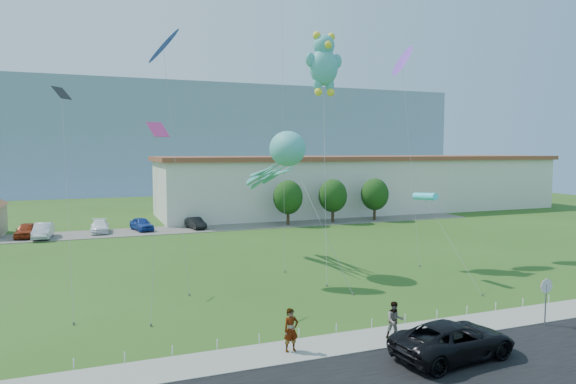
% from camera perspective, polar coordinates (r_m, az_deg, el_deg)
% --- Properties ---
extents(ground, '(160.00, 160.00, 0.00)m').
position_cam_1_polar(ground, '(27.93, 6.06, -14.24)').
color(ground, '#2A4F16').
rests_on(ground, ground).
extents(sidewalk, '(80.00, 2.50, 0.10)m').
position_cam_1_polar(sidewalk, '(25.64, 8.97, -15.90)').
color(sidewalk, gray).
rests_on(sidewalk, ground).
extents(parking_strip, '(70.00, 6.00, 0.06)m').
position_cam_1_polar(parking_strip, '(60.42, -9.26, -3.99)').
color(parking_strip, '#59544C').
rests_on(parking_strip, ground).
extents(hill_ridge, '(160.00, 50.00, 25.00)m').
position_cam_1_polar(hill_ridge, '(144.06, -16.28, 5.83)').
color(hill_ridge, gray).
rests_on(hill_ridge, ground).
extents(warehouse, '(61.00, 15.00, 8.20)m').
position_cam_1_polar(warehouse, '(77.67, 8.40, 0.97)').
color(warehouse, beige).
rests_on(warehouse, ground).
extents(stop_sign, '(0.80, 0.07, 2.50)m').
position_cam_1_polar(stop_sign, '(29.83, 26.75, -9.74)').
color(stop_sign, slate).
rests_on(stop_sign, ground).
extents(rope_fence, '(26.05, 0.05, 0.50)m').
position_cam_1_polar(rope_fence, '(26.76, 7.38, -14.54)').
color(rope_fence, white).
rests_on(rope_fence, ground).
extents(tree_near, '(3.60, 3.60, 5.47)m').
position_cam_1_polar(tree_near, '(61.86, -0.00, -0.59)').
color(tree_near, '#3F2B19').
rests_on(tree_near, ground).
extents(tree_mid, '(3.60, 3.60, 5.47)m').
position_cam_1_polar(tree_mid, '(64.25, 5.00, -0.42)').
color(tree_mid, '#3F2B19').
rests_on(tree_mid, ground).
extents(tree_far, '(3.60, 3.60, 5.47)m').
position_cam_1_polar(tree_far, '(67.09, 9.61, -0.25)').
color(tree_far, '#3F2B19').
rests_on(tree_far, ground).
extents(suv, '(5.95, 3.23, 1.58)m').
position_cam_1_polar(suv, '(24.15, 17.91, -15.37)').
color(suv, black).
rests_on(suv, road).
extents(pedestrian_left, '(0.75, 0.53, 1.94)m').
position_cam_1_polar(pedestrian_left, '(23.58, 0.34, -15.08)').
color(pedestrian_left, gray).
rests_on(pedestrian_left, sidewalk).
extents(pedestrian_right, '(1.02, 0.89, 1.78)m').
position_cam_1_polar(pedestrian_right, '(25.58, 11.79, -13.77)').
color(pedestrian_right, gray).
rests_on(pedestrian_right, sidewalk).
extents(parked_car_red, '(2.19, 4.49, 1.48)m').
position_cam_1_polar(parked_car_red, '(59.66, -27.09, -3.80)').
color(parked_car_red, '#942F12').
rests_on(parked_car_red, parking_strip).
extents(parked_car_silver, '(1.89, 4.77, 1.54)m').
position_cam_1_polar(parked_car_silver, '(58.29, -25.56, -3.90)').
color(parked_car_silver, silver).
rests_on(parked_car_silver, parking_strip).
extents(parked_car_white, '(2.01, 4.65, 1.33)m').
position_cam_1_polar(parked_car_white, '(60.03, -20.19, -3.60)').
color(parked_car_white, white).
rests_on(parked_car_white, parking_strip).
extents(parked_car_blue, '(2.68, 4.48, 1.43)m').
position_cam_1_polar(parked_car_blue, '(60.11, -15.95, -3.43)').
color(parked_car_blue, '#1B3A95').
rests_on(parked_car_blue, parking_strip).
extents(parked_car_black, '(2.01, 4.02, 1.27)m').
position_cam_1_polar(parked_car_black, '(60.15, -10.25, -3.40)').
color(parked_car_black, black).
rests_on(parked_car_black, parking_strip).
extents(octopus_kite, '(2.99, 14.41, 10.45)m').
position_cam_1_polar(octopus_kite, '(38.87, -0.83, 3.59)').
color(octopus_kite, teal).
rests_on(octopus_kite, ground).
extents(teddy_bear_kite, '(4.78, 8.48, 18.39)m').
position_cam_1_polar(teddy_bear_kite, '(42.21, 4.01, 14.16)').
color(teddy_bear_kite, teal).
rests_on(teddy_bear_kite, ground).
extents(small_kite_purple, '(2.55, 6.08, 17.39)m').
position_cam_1_polar(small_kite_purple, '(46.35, 12.60, 13.58)').
color(small_kite_purple, purple).
rests_on(small_kite_purple, ground).
extents(small_kite_black, '(1.29, 9.50, 13.21)m').
position_cam_1_polar(small_kite_black, '(35.96, -23.74, 7.62)').
color(small_kite_black, black).
rests_on(small_kite_black, ground).
extents(small_kite_cyan, '(1.09, 6.16, 6.27)m').
position_cam_1_polar(small_kite_cyan, '(36.97, 15.03, -0.54)').
color(small_kite_cyan, '#36DDF6').
rests_on(small_kite_cyan, ground).
extents(small_kite_blue, '(1.80, 6.73, 17.04)m').
position_cam_1_polar(small_kite_blue, '(38.22, -13.62, 14.99)').
color(small_kite_blue, blue).
rests_on(small_kite_blue, ground).
extents(small_kite_pink, '(1.68, 4.24, 10.64)m').
position_cam_1_polar(small_kite_pink, '(29.89, -14.32, 4.71)').
color(small_kite_pink, '#E5327D').
rests_on(small_kite_pink, ground).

